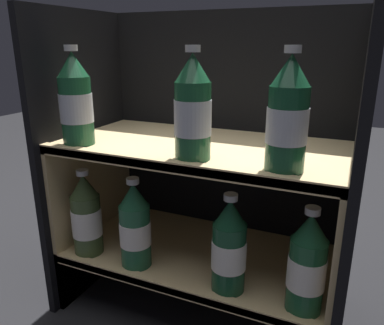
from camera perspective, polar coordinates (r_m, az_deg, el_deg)
fridge_back_wall at (r=1.13m, az=5.05°, el=1.49°), size 0.74×0.02×0.80m
fridge_side_left at (r=1.14m, az=-15.71°, el=1.04°), size 0.02×0.40×0.80m
fridge_side_right at (r=0.89m, az=23.31°, el=-4.37°), size 0.02×0.40×0.80m
shelf_lower at (r=1.06m, az=0.97°, el=-14.83°), size 0.70×0.36×0.18m
shelf_upper at (r=0.96m, az=1.12°, el=-3.79°), size 0.70×0.36×0.48m
bottle_upper_front_0 at (r=0.95m, az=-17.29°, el=8.85°), size 0.08×0.08×0.24m
bottle_upper_front_1 at (r=0.79m, az=0.12°, el=7.92°), size 0.08×0.08×0.24m
bottle_upper_front_2 at (r=0.73m, az=14.36°, el=6.65°), size 0.08×0.08×0.24m
bottle_lower_front_0 at (r=1.04m, az=-15.79°, el=-7.94°), size 0.08×0.08×0.24m
bottle_lower_front_1 at (r=0.95m, az=-8.67°, el=-9.71°), size 0.08×0.08×0.24m
bottle_lower_front_2 at (r=0.86m, az=5.66°, el=-12.85°), size 0.08×0.08×0.24m
bottle_lower_front_3 at (r=0.83m, az=17.11°, el=-14.76°), size 0.08×0.08×0.24m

